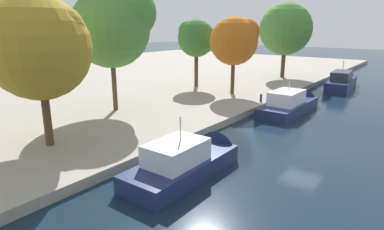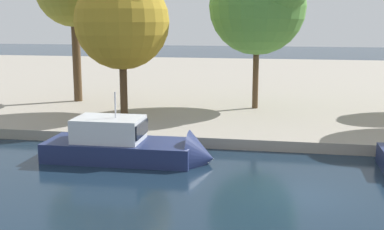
{
  "view_description": "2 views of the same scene",
  "coord_description": "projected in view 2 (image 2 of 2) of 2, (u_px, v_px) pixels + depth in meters",
  "views": [
    {
      "loc": [
        -21.33,
        -6.73,
        7.95
      ],
      "look_at": [
        -4.32,
        6.33,
        2.08
      ],
      "focal_mm": 30.49,
      "sensor_mm": 36.0,
      "label": 1
    },
    {
      "loc": [
        -0.74,
        -19.13,
        6.88
      ],
      "look_at": [
        -5.1,
        4.19,
        2.29
      ],
      "focal_mm": 46.64,
      "sensor_mm": 36.0,
      "label": 2
    }
  ],
  "objects": [
    {
      "name": "dock_promenade",
      "position": [
        292.0,
        82.0,
        52.49
      ],
      "size": [
        120.0,
        55.0,
        0.59
      ],
      "primitive_type": "cube",
      "color": "gray",
      "rests_on": "ground_plane"
    },
    {
      "name": "ground_plane",
      "position": [
        299.0,
        196.0,
        19.64
      ],
      "size": [
        220.0,
        220.0,
        0.0
      ],
      "primitive_type": "plane",
      "color": "#142333"
    },
    {
      "name": "tree_0",
      "position": [
        261.0,
        2.0,
        33.87
      ],
      "size": [
        6.8,
        6.8,
        10.74
      ],
      "color": "#4C3823",
      "rests_on": "dock_promenade"
    },
    {
      "name": "tree_1",
      "position": [
        121.0,
        21.0,
        32.21
      ],
      "size": [
        6.21,
        6.21,
        9.2
      ],
      "color": "#4C3823",
      "rests_on": "dock_promenade"
    },
    {
      "name": "motor_yacht_1",
      "position": [
        133.0,
        149.0,
        24.51
      ],
      "size": [
        8.34,
        2.91,
        4.44
      ],
      "rotation": [
        0.0,
        0.0,
        0.02
      ],
      "color": "navy",
      "rests_on": "ground_plane"
    }
  ]
}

